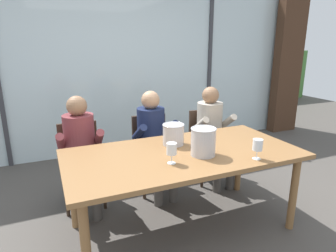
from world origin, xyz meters
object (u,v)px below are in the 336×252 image
object	(u,v)px
chair_left_of_center	(152,146)
wine_glass_near_bucket	(258,145)
person_navy_polo	(154,136)
dining_table	(183,160)
person_beige_jumper	(212,129)
ice_bucket_primary	(173,134)
chair_center	(207,139)
ice_bucket_secondary	(203,141)
wine_glass_by_left_taster	(172,150)
chair_near_curtain	(80,157)
person_maroon_top	(81,146)

from	to	relation	value
chair_left_of_center	wine_glass_near_bucket	distance (m)	1.45
person_navy_polo	wine_glass_near_bucket	bearing A→B (deg)	-70.49
dining_table	chair_left_of_center	size ratio (longest dim) A/B	2.37
person_beige_jumper	ice_bucket_primary	bearing A→B (deg)	-141.94
chair_left_of_center	person_beige_jumper	size ratio (longest dim) A/B	0.73
dining_table	person_navy_polo	xyz separation A→B (m)	(0.01, 0.79, -0.01)
wine_glass_near_bucket	chair_center	bearing A→B (deg)	77.03
person_navy_polo	person_beige_jumper	distance (m)	0.78
dining_table	ice_bucket_secondary	bearing A→B (deg)	-46.48
ice_bucket_primary	dining_table	bearing A→B (deg)	-89.66
wine_glass_by_left_taster	wine_glass_near_bucket	bearing A→B (deg)	-15.93
chair_left_of_center	wine_glass_near_bucket	bearing A→B (deg)	-69.04
chair_left_of_center	wine_glass_by_left_taster	bearing A→B (deg)	-100.12
chair_near_curtain	ice_bucket_primary	distance (m)	1.12
chair_near_curtain	person_beige_jumper	bearing A→B (deg)	-3.85
chair_left_of_center	person_navy_polo	xyz separation A→B (m)	(-0.03, -0.14, 0.17)
person_maroon_top	wine_glass_by_left_taster	bearing A→B (deg)	-55.30
chair_center	person_maroon_top	bearing A→B (deg)	-170.89
ice_bucket_primary	chair_center	bearing A→B (deg)	40.84
wine_glass_by_left_taster	person_beige_jumper	bearing A→B (deg)	44.67
person_maroon_top	ice_bucket_secondary	world-z (taller)	person_maroon_top
dining_table	chair_center	distance (m)	1.22
chair_left_of_center	person_beige_jumper	xyz separation A→B (m)	(0.76, -0.14, 0.17)
person_navy_polo	ice_bucket_primary	xyz separation A→B (m)	(-0.01, -0.57, 0.19)
dining_table	chair_left_of_center	distance (m)	0.95
person_beige_jumper	ice_bucket_primary	xyz separation A→B (m)	(-0.79, -0.57, 0.19)
chair_near_curtain	person_maroon_top	xyz separation A→B (m)	(0.00, -0.13, 0.17)
person_maroon_top	wine_glass_near_bucket	xyz separation A→B (m)	(1.30, -1.18, 0.21)
dining_table	person_maroon_top	size ratio (longest dim) A/B	1.74
ice_bucket_primary	person_beige_jumper	bearing A→B (deg)	35.72
chair_center	person_beige_jumper	size ratio (longest dim) A/B	0.73
person_navy_polo	wine_glass_by_left_taster	size ratio (longest dim) A/B	6.91
person_navy_polo	wine_glass_near_bucket	distance (m)	1.29
chair_center	ice_bucket_secondary	xyz separation A→B (m)	(-0.67, -1.04, 0.39)
chair_center	person_maroon_top	distance (m)	1.61
person_beige_jumper	dining_table	bearing A→B (deg)	-132.71
wine_glass_near_bucket	ice_bucket_primary	bearing A→B (deg)	129.05
wine_glass_by_left_taster	chair_near_curtain	bearing A→B (deg)	118.43
ice_bucket_secondary	wine_glass_by_left_taster	bearing A→B (deg)	-169.44
ice_bucket_primary	chair_left_of_center	bearing A→B (deg)	86.94
chair_left_of_center	ice_bucket_primary	distance (m)	0.80
dining_table	chair_near_curtain	xyz separation A→B (m)	(-0.80, 0.92, -0.19)
person_maroon_top	person_navy_polo	bearing A→B (deg)	3.29
person_maroon_top	wine_glass_near_bucket	size ratio (longest dim) A/B	6.91
ice_bucket_primary	wine_glass_near_bucket	xyz separation A→B (m)	(0.50, -0.61, 0.02)
ice_bucket_primary	wine_glass_by_left_taster	bearing A→B (deg)	-115.96
person_navy_polo	wine_glass_by_left_taster	bearing A→B (deg)	-104.96
chair_near_curtain	chair_center	world-z (taller)	same
ice_bucket_primary	person_maroon_top	bearing A→B (deg)	144.53
chair_center	wine_glass_near_bucket	bearing A→B (deg)	-98.02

